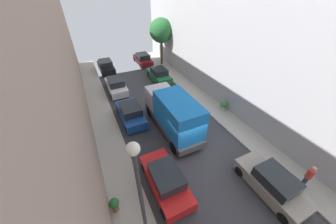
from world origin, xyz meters
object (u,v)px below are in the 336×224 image
at_px(potted_plant_1, 224,105).
at_px(parked_car_left_3, 131,113).
at_px(delivery_truck, 173,113).
at_px(potted_plant_3, 114,204).
at_px(street_tree_1, 161,31).
at_px(parked_car_left_5, 106,66).
at_px(parked_car_right_3, 143,59).
at_px(parked_car_left_4, 116,86).
at_px(lamp_post, 139,187).
at_px(parked_car_right_1, 272,183).
at_px(pedestrian, 309,176).
at_px(parked_car_right_2, 159,75).
at_px(parked_car_left_2, 166,180).

bearing_deg(potted_plant_1, parked_car_left_3, 163.48).
distance_m(delivery_truck, potted_plant_3, 7.36).
distance_m(delivery_truck, street_tree_1, 14.90).
distance_m(parked_car_left_3, street_tree_1, 13.94).
relative_size(parked_car_left_5, street_tree_1, 0.68).
distance_m(parked_car_right_3, potted_plant_3, 21.34).
height_order(parked_car_left_4, lamp_post, lamp_post).
bearing_deg(parked_car_right_1, parked_car_right_3, 90.00).
bearing_deg(parked_car_left_5, street_tree_1, -7.67).
relative_size(pedestrian, potted_plant_3, 1.87).
distance_m(parked_car_left_3, parked_car_right_2, 8.26).
height_order(pedestrian, street_tree_1, street_tree_1).
height_order(parked_car_right_3, potted_plant_3, parked_car_right_3).
bearing_deg(street_tree_1, pedestrian, -91.19).
bearing_deg(potted_plant_3, parked_car_right_1, -17.95).
xyz_separation_m(parked_car_right_3, potted_plant_3, (-8.41, -19.61, -0.02)).
distance_m(parked_car_right_3, delivery_truck, 15.38).
bearing_deg(parked_car_left_3, street_tree_1, 54.14).
bearing_deg(pedestrian, potted_plant_3, 161.76).
distance_m(parked_car_left_2, delivery_truck, 5.27).
xyz_separation_m(parked_car_left_4, parked_car_left_5, (0.00, 6.18, 0.00)).
distance_m(parked_car_left_5, parked_car_right_2, 7.80).
relative_size(parked_car_left_4, parked_car_left_5, 1.00).
distance_m(street_tree_1, potted_plant_3, 21.55).
bearing_deg(parked_car_left_4, parked_car_left_5, 90.00).
relative_size(parked_car_right_3, delivery_truck, 0.64).
relative_size(parked_car_right_1, delivery_truck, 0.64).
height_order(parked_car_left_5, parked_car_right_1, same).
bearing_deg(parked_car_left_2, lamp_post, -134.91).
relative_size(parked_car_right_1, potted_plant_1, 4.59).
xyz_separation_m(parked_car_right_1, pedestrian, (1.97, -0.70, 0.35)).
bearing_deg(lamp_post, parked_car_left_4, 82.71).
distance_m(parked_car_left_3, delivery_truck, 4.07).
bearing_deg(lamp_post, parked_car_left_2, 45.09).
distance_m(parked_car_left_2, parked_car_right_3, 20.23).
distance_m(pedestrian, potted_plant_1, 8.39).
bearing_deg(potted_plant_1, lamp_post, -146.62).
height_order(parked_car_left_5, street_tree_1, street_tree_1).
bearing_deg(parked_car_left_4, pedestrian, -65.90).
bearing_deg(parked_car_left_4, delivery_truck, -72.49).
bearing_deg(delivery_truck, potted_plant_3, -141.69).
distance_m(parked_car_right_1, parked_car_right_2, 16.34).
distance_m(parked_car_right_2, parked_car_right_3, 6.00).
xyz_separation_m(parked_car_right_1, delivery_truck, (-2.70, 7.23, 1.07)).
bearing_deg(parked_car_left_3, pedestrian, -55.65).
height_order(parked_car_right_1, lamp_post, lamp_post).
xyz_separation_m(parked_car_left_4, potted_plant_3, (-3.01, -13.07, -0.02)).
xyz_separation_m(parked_car_right_1, potted_plant_3, (-8.41, 2.72, -0.02)).
xyz_separation_m(pedestrian, potted_plant_1, (0.90, 8.33, -0.42)).
distance_m(potted_plant_1, lamp_post, 12.68).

